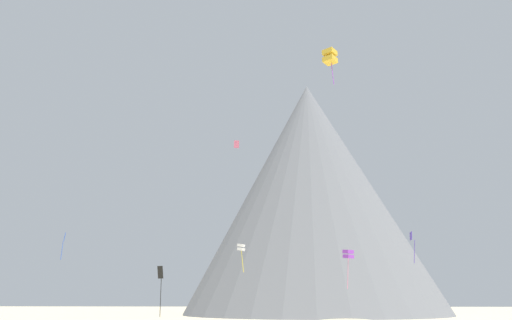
% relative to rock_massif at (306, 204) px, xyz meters
% --- Properties ---
extents(rock_massif, '(78.45, 78.45, 53.77)m').
position_rel_rock_massif_xyz_m(rock_massif, '(0.00, 0.00, 0.00)').
color(rock_massif, slate).
rests_on(rock_massif, ground_plane).
extents(kite_black_low, '(0.76, 0.51, 5.80)m').
position_rel_rock_massif_xyz_m(kite_black_low, '(-19.66, -47.64, -18.80)').
color(kite_black_low, black).
extents(kite_gold_high, '(1.89, 1.89, 4.53)m').
position_rel_rock_massif_xyz_m(kite_gold_high, '(0.99, -54.63, 6.40)').
color(kite_gold_high, gold).
extents(kite_blue_low, '(0.62, 0.74, 4.19)m').
position_rel_rock_massif_xyz_m(kite_blue_low, '(-39.37, -33.05, -12.12)').
color(kite_blue_low, blue).
extents(kite_white_low, '(1.17, 1.15, 4.08)m').
position_rel_rock_massif_xyz_m(kite_white_low, '(-11.18, -35.65, -13.76)').
color(kite_white_low, white).
extents(kite_indigo_low, '(0.63, 0.91, 4.63)m').
position_rel_rock_massif_xyz_m(kite_indigo_low, '(13.95, -33.71, -12.64)').
color(kite_indigo_low, '#5138B2').
extents(kite_rainbow_high, '(1.08, 0.44, 1.49)m').
position_rel_rock_massif_xyz_m(kite_rainbow_high, '(-13.90, -19.23, 8.00)').
color(kite_rainbow_high, '#E5668C').
extents(kite_violet_low, '(1.54, 1.55, 5.24)m').
position_rel_rock_massif_xyz_m(kite_violet_low, '(3.80, -39.27, -15.15)').
color(kite_violet_low, purple).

